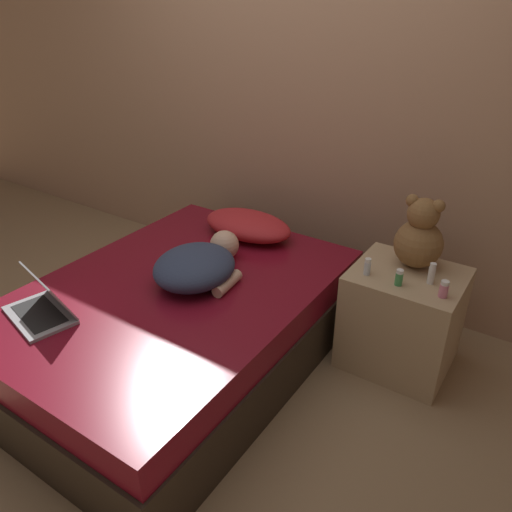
% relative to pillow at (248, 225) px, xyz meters
% --- Properties ---
extents(ground_plane, '(12.00, 12.00, 0.00)m').
position_rel_pillow_xyz_m(ground_plane, '(0.02, -0.70, -0.54)').
color(ground_plane, '#937551').
extents(wall_back, '(8.00, 0.06, 2.60)m').
position_rel_pillow_xyz_m(wall_back, '(0.02, 0.50, 0.76)').
color(wall_back, tan).
rests_on(wall_back, ground_plane).
extents(bed, '(1.33, 1.84, 0.47)m').
position_rel_pillow_xyz_m(bed, '(0.02, -0.70, -0.31)').
color(bed, '#2D2319').
rests_on(bed, ground_plane).
extents(nightstand, '(0.55, 0.48, 0.56)m').
position_rel_pillow_xyz_m(nightstand, '(1.02, -0.05, -0.26)').
color(nightstand, tan).
rests_on(nightstand, ground_plane).
extents(pillow, '(0.58, 0.34, 0.15)m').
position_rel_pillow_xyz_m(pillow, '(0.00, 0.00, 0.00)').
color(pillow, red).
rests_on(pillow, bed).
extents(person_lying, '(0.45, 0.63, 0.18)m').
position_rel_pillow_xyz_m(person_lying, '(0.08, -0.57, 0.01)').
color(person_lying, '#2D3851').
rests_on(person_lying, bed).
extents(laptop, '(0.40, 0.31, 0.22)m').
position_rel_pillow_xyz_m(laptop, '(-0.32, -1.23, -0.02)').
color(laptop, '#9E9EA3').
rests_on(laptop, bed).
extents(teddy_bear, '(0.25, 0.25, 0.38)m').
position_rel_pillow_xyz_m(teddy_bear, '(1.02, 0.05, 0.18)').
color(teddy_bear, brown).
rests_on(teddy_bear, nightstand).
extents(bottle_white, '(0.03, 0.03, 0.11)m').
position_rel_pillow_xyz_m(bottle_white, '(1.14, -0.09, 0.07)').
color(bottle_white, white).
rests_on(bottle_white, nightstand).
extents(bottle_green, '(0.04, 0.04, 0.08)m').
position_rel_pillow_xyz_m(bottle_green, '(1.02, -0.19, 0.05)').
color(bottle_green, '#3D8E4C').
rests_on(bottle_green, nightstand).
extents(bottle_clear, '(0.03, 0.03, 0.09)m').
position_rel_pillow_xyz_m(bottle_clear, '(0.85, -0.18, 0.06)').
color(bottle_clear, silver).
rests_on(bottle_clear, nightstand).
extents(bottle_pink, '(0.04, 0.04, 0.08)m').
position_rel_pillow_xyz_m(bottle_pink, '(1.22, -0.18, 0.05)').
color(bottle_pink, pink).
rests_on(bottle_pink, nightstand).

